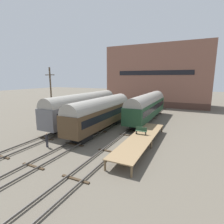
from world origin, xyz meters
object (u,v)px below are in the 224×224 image
Objects in this scene: bench at (141,130)px; utility_pole at (51,98)px; train_car_brown at (101,112)px; person_worker at (47,138)px; train_car_green at (147,106)px; train_car_grey at (84,106)px.

bench is 0.15× the size of utility_pole.
bench is at bearing -19.12° from train_car_brown.
person_worker is at bearing -146.66° from bench.
utility_pole is at bearing -136.96° from train_car_green.
train_car_green is 11.87m from bench.
utility_pole reaches higher than train_car_green.
bench is at bearing -22.33° from train_car_grey.
bench is 11.34m from person_worker.
train_car_brown reaches higher than person_worker.
train_car_green is 0.97× the size of train_car_grey.
bench reaches higher than person_worker.
train_car_green is at bearing 62.48° from train_car_brown.
train_car_green is 1.85× the size of utility_pole.
train_car_grey reaches higher than train_car_brown.
train_car_grey is at bearing 157.67° from bench.
train_car_green is 12.64× the size of bench.
train_car_brown reaches higher than bench.
person_worker is at bearing -111.84° from train_car_green.
utility_pole is at bearing -120.47° from train_car_grey.
utility_pole is (-14.64, 0.07, 3.38)m from bench.
utility_pole reaches higher than train_car_grey.
utility_pole is (-12.31, -11.49, 2.06)m from train_car_green.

